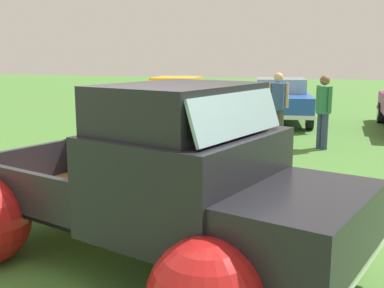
{
  "coord_description": "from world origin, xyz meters",
  "views": [
    {
      "loc": [
        1.95,
        -4.37,
        2.19
      ],
      "look_at": [
        0.0,
        1.98,
        0.92
      ],
      "focal_mm": 43.73,
      "sensor_mm": 36.0,
      "label": 1
    }
  ],
  "objects_px": {
    "show_car_0": "(176,96)",
    "spectator_2": "(278,104)",
    "show_car_1": "(280,99)",
    "spectator_1": "(323,107)",
    "vintage_pickup_truck": "(166,199)"
  },
  "relations": [
    {
      "from": "spectator_1",
      "to": "spectator_2",
      "type": "height_order",
      "value": "spectator_2"
    },
    {
      "from": "show_car_0",
      "to": "spectator_1",
      "type": "bearing_deg",
      "value": 45.66
    },
    {
      "from": "vintage_pickup_truck",
      "to": "show_car_1",
      "type": "height_order",
      "value": "vintage_pickup_truck"
    },
    {
      "from": "spectator_1",
      "to": "spectator_2",
      "type": "distance_m",
      "value": 1.13
    },
    {
      "from": "vintage_pickup_truck",
      "to": "spectator_2",
      "type": "xyz_separation_m",
      "value": [
        0.23,
        7.29,
        0.25
      ]
    },
    {
      "from": "vintage_pickup_truck",
      "to": "show_car_0",
      "type": "bearing_deg",
      "value": 125.76
    },
    {
      "from": "spectator_1",
      "to": "vintage_pickup_truck",
      "type": "bearing_deg",
      "value": -140.56
    },
    {
      "from": "spectator_2",
      "to": "show_car_1",
      "type": "bearing_deg",
      "value": 168.26
    },
    {
      "from": "spectator_1",
      "to": "spectator_2",
      "type": "xyz_separation_m",
      "value": [
        -1.1,
        0.29,
        0.03
      ]
    },
    {
      "from": "show_car_1",
      "to": "spectator_2",
      "type": "height_order",
      "value": "spectator_2"
    },
    {
      "from": "show_car_0",
      "to": "show_car_1",
      "type": "bearing_deg",
      "value": 86.65
    },
    {
      "from": "show_car_0",
      "to": "spectator_2",
      "type": "xyz_separation_m",
      "value": [
        3.9,
        -3.67,
        0.23
      ]
    },
    {
      "from": "show_car_0",
      "to": "spectator_2",
      "type": "bearing_deg",
      "value": 40.78
    },
    {
      "from": "show_car_0",
      "to": "spectator_1",
      "type": "xyz_separation_m",
      "value": [
        4.99,
        -3.96,
        0.2
      ]
    },
    {
      "from": "show_car_1",
      "to": "spectator_1",
      "type": "bearing_deg",
      "value": 10.92
    }
  ]
}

